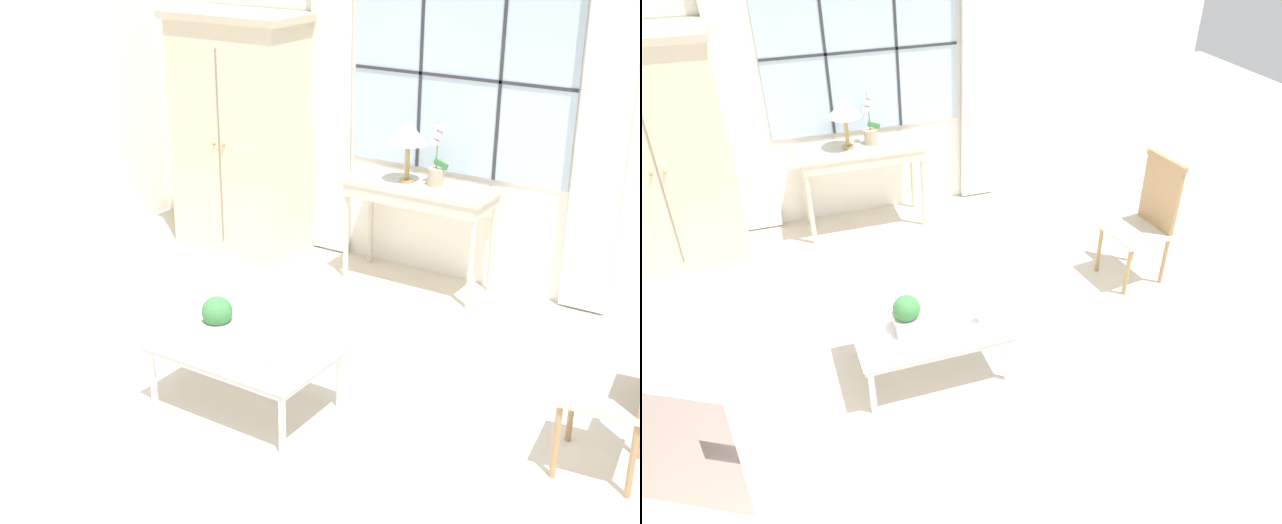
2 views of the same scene
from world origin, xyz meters
The scene contains 11 objects.
ground_plane centered at (0.00, 0.00, 0.00)m, with size 14.00×14.00×0.00m, color beige.
wall_back_windowed centered at (0.00, 3.02, 1.39)m, with size 7.20×0.14×2.80m.
armoire centered at (-1.81, 2.66, 0.99)m, with size 1.17×0.64×1.98m.
console_table centered at (-0.14, 2.71, 0.72)m, with size 1.15×0.47×0.82m.
table_lamp centered at (-0.25, 2.69, 1.19)m, with size 0.29×0.29×0.47m.
potted_orchid centered at (-0.03, 2.73, 0.99)m, with size 0.16×0.12×0.48m.
armchair_upholstered centered at (-1.59, 0.24, 0.29)m, with size 1.19×1.16×0.88m.
side_chair_wooden centered at (1.90, 1.08, 0.59)m, with size 0.49×0.49×1.07m.
coffee_table centered at (-0.14, 0.53, 0.38)m, with size 1.04×0.68×0.42m.
potted_plant_small centered at (-0.30, 0.49, 0.56)m, with size 0.18×0.18×0.27m.
pillar_candle centered at (0.20, 0.40, 0.49)m, with size 0.09×0.09×0.15m.
Camera 1 is at (2.76, -3.06, 2.82)m, focal length 50.00 mm.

